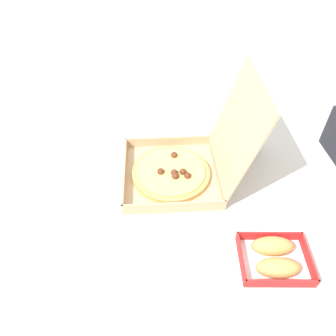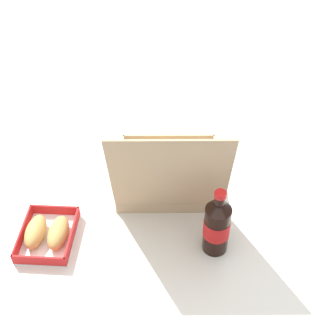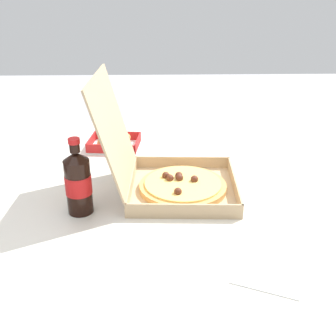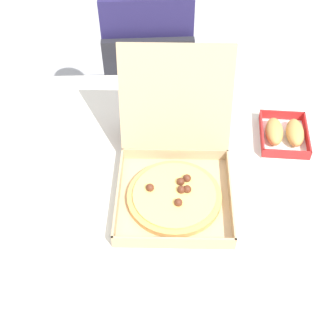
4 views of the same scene
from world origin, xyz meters
The scene contains 8 objects.
ground_plane centered at (0.00, 0.00, 0.00)m, with size 10.00×10.00×0.00m, color #B2B2B7.
dining_table centered at (0.00, 0.00, 0.68)m, with size 1.31×1.06×0.75m.
chair centered at (-0.11, 0.77, 0.48)m, with size 0.41×0.41×0.83m.
diner_person centered at (-0.11, 0.82, 0.69)m, with size 0.37×0.41×1.15m.
pizza_box_open centered at (-0.02, -0.03, 0.80)m, with size 0.35×0.43×0.36m.
bread_side_box centered at (0.34, 0.17, 0.78)m, with size 0.17×0.20×0.06m.
cola_bottle centered at (-0.14, 0.22, 0.85)m, with size 0.07×0.07×0.22m.
paper_menu centered at (-0.39, -0.26, 0.75)m, with size 0.21×0.15×0.00m, color white.
Camera 4 is at (-0.06, -0.91, 1.81)m, focal length 49.41 mm.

